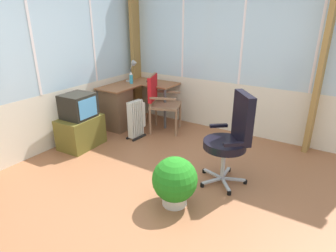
% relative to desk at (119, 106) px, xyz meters
% --- Properties ---
extents(ground, '(5.30, 5.24, 0.06)m').
position_rel_desk_xyz_m(ground, '(-1.25, -1.81, -0.43)').
color(ground, '#975E3D').
extents(north_window_panel, '(4.30, 0.07, 2.71)m').
position_rel_desk_xyz_m(north_window_panel, '(-1.25, 0.33, 0.95)').
color(north_window_panel, silver).
rests_on(north_window_panel, ground).
extents(east_window_panel, '(0.07, 4.24, 2.71)m').
position_rel_desk_xyz_m(east_window_panel, '(0.93, -1.81, 0.95)').
color(east_window_panel, silver).
rests_on(east_window_panel, ground).
extents(curtain_corner, '(0.32, 0.11, 2.61)m').
position_rel_desk_xyz_m(curtain_corner, '(0.80, 0.20, 0.90)').
color(curtain_corner, '#A0773D').
rests_on(curtain_corner, ground).
extents(curtain_east_far, '(0.32, 0.10, 2.61)m').
position_rel_desk_xyz_m(curtain_east_far, '(0.85, -2.98, 0.90)').
color(curtain_east_far, '#A0773D').
rests_on(curtain_east_far, ground).
extents(desk, '(1.17, 1.03, 0.74)m').
position_rel_desk_xyz_m(desk, '(0.00, 0.00, 0.00)').
color(desk, '#985F3B').
rests_on(desk, ground).
extents(desk_lamp, '(0.22, 0.19, 0.39)m').
position_rel_desk_xyz_m(desk_lamp, '(0.53, 0.07, 0.60)').
color(desk_lamp, '#B2B7BC').
rests_on(desk_lamp, desk).
extents(tv_remote, '(0.09, 0.16, 0.02)m').
position_rel_desk_xyz_m(tv_remote, '(0.61, -0.25, 0.35)').
color(tv_remote, black).
rests_on(tv_remote, desk).
extents(spray_bottle, '(0.06, 0.06, 0.22)m').
position_rel_desk_xyz_m(spray_bottle, '(0.34, -0.02, 0.44)').
color(spray_bottle, '#39AACE').
rests_on(spray_bottle, desk).
extents(wooden_armchair, '(0.62, 0.63, 0.98)m').
position_rel_desk_xyz_m(wooden_armchair, '(0.26, -0.65, 0.21)').
color(wooden_armchair, '#896449').
rests_on(wooden_armchair, ground).
extents(office_chair, '(0.61, 0.61, 1.11)m').
position_rel_desk_xyz_m(office_chair, '(-0.64, -2.31, 0.22)').
color(office_chair, '#B7B7BF').
rests_on(office_chair, ground).
extents(tv_on_stand, '(0.66, 0.48, 0.83)m').
position_rel_desk_xyz_m(tv_on_stand, '(-0.91, -0.02, -0.04)').
color(tv_on_stand, brown).
rests_on(tv_on_stand, ground).
extents(space_heater, '(0.36, 0.19, 0.63)m').
position_rel_desk_xyz_m(space_heater, '(-0.18, -0.53, -0.09)').
color(space_heater, silver).
rests_on(space_heater, ground).
extents(potted_plant, '(0.48, 0.48, 0.54)m').
position_rel_desk_xyz_m(potted_plant, '(-1.38, -1.98, -0.12)').
color(potted_plant, silver).
rests_on(potted_plant, ground).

